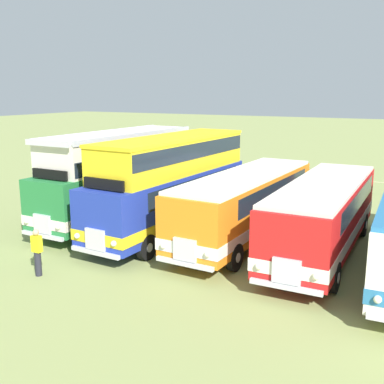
{
  "coord_description": "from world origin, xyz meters",
  "views": [
    {
      "loc": [
        3.94,
        -18.3,
        6.51
      ],
      "look_at": [
        -6.03,
        0.13,
        1.95
      ],
      "focal_mm": 43.59,
      "sensor_mm": 36.0,
      "label": 1
    }
  ],
  "objects_px": {
    "marshal_person": "(37,252)",
    "bus_second_in_row": "(172,180)",
    "bus_first_in_row": "(120,174)",
    "bus_third_in_row": "(247,201)",
    "bus_fourth_in_row": "(324,212)"
  },
  "relations": [
    {
      "from": "bus_third_in_row",
      "to": "bus_second_in_row",
      "type": "bearing_deg",
      "value": -169.5
    },
    {
      "from": "bus_third_in_row",
      "to": "bus_fourth_in_row",
      "type": "bearing_deg",
      "value": -4.95
    },
    {
      "from": "bus_second_in_row",
      "to": "bus_fourth_in_row",
      "type": "height_order",
      "value": "bus_second_in_row"
    },
    {
      "from": "bus_fourth_in_row",
      "to": "marshal_person",
      "type": "height_order",
      "value": "bus_fourth_in_row"
    },
    {
      "from": "bus_fourth_in_row",
      "to": "bus_third_in_row",
      "type": "bearing_deg",
      "value": 175.05
    },
    {
      "from": "bus_second_in_row",
      "to": "marshal_person",
      "type": "bearing_deg",
      "value": -102.49
    },
    {
      "from": "bus_first_in_row",
      "to": "marshal_person",
      "type": "bearing_deg",
      "value": -75.6
    },
    {
      "from": "bus_third_in_row",
      "to": "marshal_person",
      "type": "relative_size",
      "value": 6.17
    },
    {
      "from": "bus_third_in_row",
      "to": "marshal_person",
      "type": "distance_m",
      "value": 9.03
    },
    {
      "from": "bus_fourth_in_row",
      "to": "bus_second_in_row",
      "type": "bearing_deg",
      "value": -177.18
    },
    {
      "from": "bus_third_in_row",
      "to": "bus_fourth_in_row",
      "type": "distance_m",
      "value": 3.46
    },
    {
      "from": "marshal_person",
      "to": "bus_second_in_row",
      "type": "bearing_deg",
      "value": 77.51
    },
    {
      "from": "bus_second_in_row",
      "to": "bus_third_in_row",
      "type": "relative_size",
      "value": 0.98
    },
    {
      "from": "bus_first_in_row",
      "to": "bus_fourth_in_row",
      "type": "bearing_deg",
      "value": -1.86
    },
    {
      "from": "bus_second_in_row",
      "to": "marshal_person",
      "type": "xyz_separation_m",
      "value": [
        -1.52,
        -6.86,
        -1.58
      ]
    }
  ]
}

